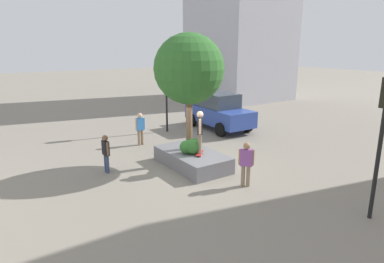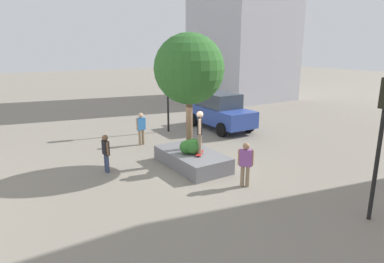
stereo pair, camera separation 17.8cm
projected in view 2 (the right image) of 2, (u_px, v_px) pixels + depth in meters
ground_plane at (200, 168)px, 14.24m from camera, size 120.00×120.00×0.00m
planter_ledge at (192, 159)px, 14.37m from camera, size 3.45×1.88×0.65m
plaza_tree at (189, 69)px, 13.89m from camera, size 2.95×2.95×4.94m
boxwood_shrub at (186, 147)px, 14.01m from camera, size 0.58×0.58×0.58m
hedge_clump at (193, 146)px, 13.95m from camera, size 0.66×0.66×0.66m
skateboard at (200, 153)px, 13.95m from camera, size 0.72×0.71×0.07m
skateboarder at (200, 129)px, 13.69m from camera, size 0.51×0.44×1.76m
sedan_parked at (220, 111)px, 20.68m from camera, size 4.85×2.38×2.22m
traffic_light_corner at (382, 125)px, 9.37m from camera, size 0.28×0.34×4.22m
traffic_light_median at (167, 75)px, 19.46m from camera, size 0.37×0.37×5.00m
passerby_with_bag at (141, 126)px, 17.35m from camera, size 0.26×0.57×1.70m
bystander_watching at (246, 161)px, 12.18m from camera, size 0.45×0.45×1.68m
pedestrian_crossing at (106, 151)px, 13.59m from camera, size 0.54×0.24×1.58m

